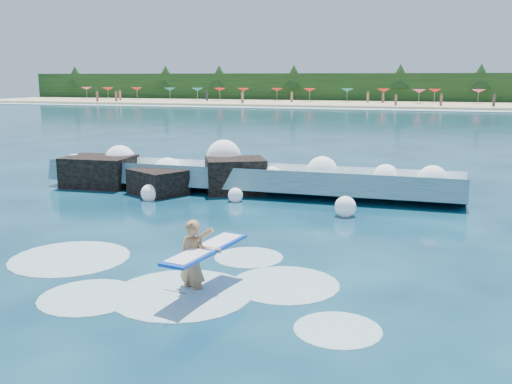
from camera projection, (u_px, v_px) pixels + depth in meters
ground at (178, 249)px, 14.69m from camera, size 200.00×200.00×0.00m
beach at (391, 104)px, 87.77m from camera, size 140.00×20.00×0.40m
wet_band at (385, 109)px, 77.49m from camera, size 140.00×5.00×0.08m
treeline at (395, 88)px, 96.69m from camera, size 140.00×4.00×5.00m
breaking_wave at (247, 179)px, 22.07m from camera, size 16.06×2.59×1.38m
rock_cluster at (158, 177)px, 22.36m from camera, size 8.44×3.62×1.53m
surfer_with_board at (196, 260)px, 11.66m from camera, size 1.15×2.97×1.81m
wave_spray at (234, 169)px, 22.02m from camera, size 15.15×4.53×1.99m
surf_foam at (161, 279)px, 12.48m from camera, size 9.17×5.29×0.15m
beach_umbrellas at (391, 91)px, 89.42m from camera, size 112.13×5.74×0.50m
beachgoers at (318, 98)px, 87.94m from camera, size 98.63×12.34×1.93m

